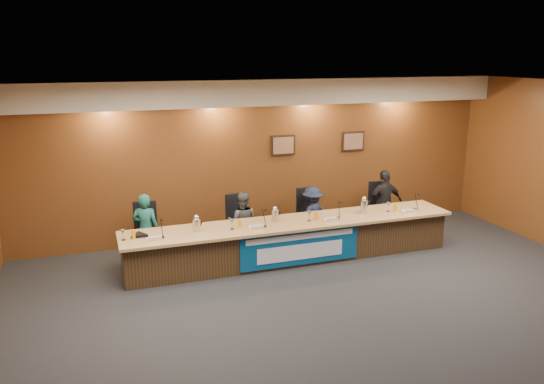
{
  "coord_description": "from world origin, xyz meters",
  "views": [
    {
      "loc": [
        -3.33,
        -6.1,
        3.67
      ],
      "look_at": [
        -0.33,
        2.55,
        1.27
      ],
      "focal_mm": 35.0,
      "sensor_mm": 36.0,
      "label": 1
    }
  ],
  "objects": [
    {
      "name": "juice_glass_d",
      "position": [
        2.08,
        2.3,
        0.82
      ],
      "size": [
        0.06,
        0.06,
        0.15
      ],
      "primitive_type": "cylinder",
      "color": "#E99400",
      "rests_on": "dais_top"
    },
    {
      "name": "panelist_c",
      "position": [
        0.69,
        3.07,
        0.58
      ],
      "size": [
        0.83,
        0.61,
        1.16
      ],
      "primitive_type": "imported",
      "rotation": [
        0.0,
        0.0,
        3.41
      ],
      "color": "#161E34",
      "rests_on": "floor"
    },
    {
      "name": "microphone_a",
      "position": [
        -2.35,
        2.25,
        0.76
      ],
      "size": [
        0.07,
        0.07,
        0.02
      ],
      "primitive_type": "cylinder",
      "color": "black",
      "rests_on": "dais_top"
    },
    {
      "name": "carafe_right",
      "position": [
        1.44,
        2.38,
        0.88
      ],
      "size": [
        0.13,
        0.13,
        0.26
      ],
      "primitive_type": "cylinder",
      "color": "silver",
      "rests_on": "dais_top"
    },
    {
      "name": "ceiling",
      "position": [
        0.0,
        0.0,
        3.2
      ],
      "size": [
        10.0,
        8.0,
        0.04
      ],
      "primitive_type": "cube",
      "color": "silver",
      "rests_on": "wall_back"
    },
    {
      "name": "dais_body",
      "position": [
        0.0,
        2.4,
        0.35
      ],
      "size": [
        6.0,
        0.8,
        0.7
      ],
      "primitive_type": "cube",
      "color": "#3B2815",
      "rests_on": "floor"
    },
    {
      "name": "nameplate_a",
      "position": [
        -2.48,
        2.11,
        0.8
      ],
      "size": [
        0.24,
        0.08,
        0.1
      ],
      "primitive_type": "cube",
      "rotation": [
        0.31,
        0.0,
        0.0
      ],
      "color": "white",
      "rests_on": "dais_top"
    },
    {
      "name": "office_chair_b",
      "position": [
        -0.74,
        3.17,
        0.48
      ],
      "size": [
        0.56,
        0.56,
        0.08
      ],
      "primitive_type": "cube",
      "rotation": [
        0.0,
        0.0,
        0.18
      ],
      "color": "black",
      "rests_on": "floor"
    },
    {
      "name": "water_glass_a",
      "position": [
        -2.96,
        2.31,
        0.84
      ],
      "size": [
        0.08,
        0.08,
        0.18
      ],
      "primitive_type": "cylinder",
      "color": "silver",
      "rests_on": "dais_top"
    },
    {
      "name": "water_glass_d",
      "position": [
        1.93,
        2.32,
        0.84
      ],
      "size": [
        0.08,
        0.08,
        0.18
      ],
      "primitive_type": "cylinder",
      "color": "silver",
      "rests_on": "dais_top"
    },
    {
      "name": "wall_back",
      "position": [
        0.0,
        4.0,
        1.6
      ],
      "size": [
        10.0,
        0.04,
        3.2
      ],
      "primitive_type": "cube",
      "color": "#5D3216",
      "rests_on": "floor"
    },
    {
      "name": "carafe_left",
      "position": [
        -1.75,
        2.37,
        0.86
      ],
      "size": [
        0.13,
        0.13,
        0.22
      ],
      "primitive_type": "cylinder",
      "color": "silver",
      "rests_on": "dais_top"
    },
    {
      "name": "juice_glass_c",
      "position": [
        0.42,
        2.28,
        0.82
      ],
      "size": [
        0.06,
        0.06,
        0.15
      ],
      "primitive_type": "cylinder",
      "color": "#E99400",
      "rests_on": "dais_top"
    },
    {
      "name": "banner",
      "position": [
        0.0,
        1.99,
        0.38
      ],
      "size": [
        2.2,
        0.02,
        0.65
      ],
      "primitive_type": "cube",
      "color": "navy",
      "rests_on": "dais_body"
    },
    {
      "name": "panelist_a",
      "position": [
        -2.52,
        3.07,
        0.65
      ],
      "size": [
        0.56,
        0.47,
        1.3
      ],
      "primitive_type": "imported",
      "rotation": [
        0.0,
        0.0,
        2.76
      ],
      "color": "#18554D",
      "rests_on": "floor"
    },
    {
      "name": "microphone_d",
      "position": [
        2.5,
        2.28,
        0.76
      ],
      "size": [
        0.07,
        0.07,
        0.02
      ],
      "primitive_type": "cylinder",
      "color": "black",
      "rests_on": "dais_top"
    },
    {
      "name": "office_chair_c",
      "position": [
        0.69,
        3.17,
        0.48
      ],
      "size": [
        0.48,
        0.48,
        0.08
      ],
      "primitive_type": "cube",
      "rotation": [
        0.0,
        0.0,
        0.01
      ],
      "color": "black",
      "rests_on": "floor"
    },
    {
      "name": "juice_glass_a",
      "position": [
        -2.79,
        2.33,
        0.82
      ],
      "size": [
        0.06,
        0.06,
        0.15
      ],
      "primitive_type": "cylinder",
      "color": "#E99400",
      "rests_on": "dais_top"
    },
    {
      "name": "banner_text_lower",
      "position": [
        0.0,
        1.97,
        0.3
      ],
      "size": [
        1.6,
        0.01,
        0.28
      ],
      "primitive_type": "cube",
      "color": "silver",
      "rests_on": "banner"
    },
    {
      "name": "water_glass_c",
      "position": [
        0.28,
        2.28,
        0.84
      ],
      "size": [
        0.08,
        0.08,
        0.18
      ],
      "primitive_type": "cylinder",
      "color": "silver",
      "rests_on": "dais_top"
    },
    {
      "name": "speakerphone",
      "position": [
        -2.7,
        2.41,
        0.78
      ],
      "size": [
        0.32,
        0.32,
        0.05
      ],
      "primitive_type": "cylinder",
      "color": "black",
      "rests_on": "dais_top"
    },
    {
      "name": "wall_photo_left",
      "position": [
        0.4,
        3.97,
        1.85
      ],
      "size": [
        0.52,
        0.04,
        0.42
      ],
      "primitive_type": "cube",
      "color": "black",
      "rests_on": "wall_back"
    },
    {
      "name": "microphone_b",
      "position": [
        -0.6,
        2.23,
        0.76
      ],
      "size": [
        0.07,
        0.07,
        0.02
      ],
      "primitive_type": "cylinder",
      "color": "black",
      "rests_on": "dais_top"
    },
    {
      "name": "juice_glass_b",
      "position": [
        -1.0,
        2.32,
        0.82
      ],
      "size": [
        0.06,
        0.06,
        0.15
      ],
      "primitive_type": "cylinder",
      "color": "#E99400",
      "rests_on": "dais_top"
    },
    {
      "name": "wall_photo_right",
      "position": [
        2.0,
        3.97,
        1.85
      ],
      "size": [
        0.52,
        0.04,
        0.42
      ],
      "primitive_type": "cube",
      "color": "black",
      "rests_on": "wall_back"
    },
    {
      "name": "nameplate_b",
      "position": [
        -0.75,
        2.13,
        0.8
      ],
      "size": [
        0.24,
        0.08,
        0.1
      ],
      "primitive_type": "cube",
      "rotation": [
        0.31,
        0.0,
        0.0
      ],
      "color": "white",
      "rests_on": "dais_top"
    },
    {
      "name": "nameplate_d",
      "position": [
        2.27,
        2.11,
        0.8
      ],
      "size": [
        0.24,
        0.08,
        0.1
      ],
      "primitive_type": "cube",
      "rotation": [
        0.31,
        0.0,
        0.0
      ],
      "color": "white",
      "rests_on": "dais_top"
    },
    {
      "name": "microphone_c",
      "position": [
        0.85,
        2.26,
        0.76
      ],
      "size": [
        0.07,
        0.07,
        0.02
      ],
      "primitive_type": "cylinder",
      "color": "black",
      "rests_on": "dais_top"
    },
    {
      "name": "banner_text_upper",
      "position": [
        0.0,
        1.97,
        0.58
      ],
      "size": [
        2.0,
        0.01,
        0.1
      ],
      "primitive_type": "cube",
      "color": "silver",
      "rests_on": "banner"
    },
    {
      "name": "panelist_d",
      "position": [
        2.31,
        3.07,
        0.69
      ],
      "size": [
        0.81,
        0.34,
        1.37
      ],
      "primitive_type": "imported",
      "rotation": [
        0.0,
        0.0,
        3.15
      ],
      "color": "black",
      "rests_on": "floor"
    },
    {
      "name": "floor",
      "position": [
        0.0,
        0.0,
        0.0
      ],
      "size": [
        10.0,
        10.0,
        0.0
      ],
      "primitive_type": "plane",
      "color": "black",
      "rests_on": "ground"
    },
    {
      "name": "nameplate_c",
      "position": [
        0.66,
        2.11,
        0.8
      ],
      "size": [
        0.24,
        0.08,
        0.1
      ],
      "primitive_type": "cube",
      "rotation": [
        0.31,
        0.0,
        0.0
      ],
      "color": "white",
      "rests_on": "dais_top"
    },
    {
      "name": "panelist_b",
      "position": [
        -0.74,
        3.07,
        0.59
      ],
      "size": [
        0.7,
        0.63,
        1.17
      ],
      "primitive_type": "imported",
      "rotation": [
        0.0,
        0.0,
        2.76
      ],
      "color": "#4A4B4F",
      "rests_on": "floor"
    },
    {
      "name": "water_glass_b",
      "position": [
        -1.15,
        2.27,
        0.84
      ],
      "size": [
        0.08,
        0.08,
        0.18
      ],
      "primitive_type": "cylinder",
      "color": "silver",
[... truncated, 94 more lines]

